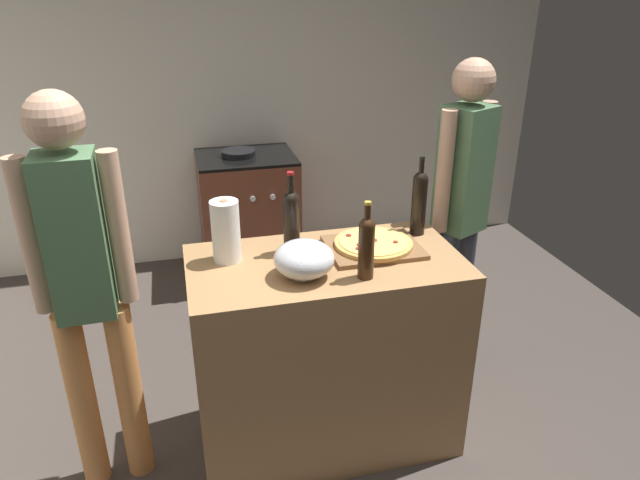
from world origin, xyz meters
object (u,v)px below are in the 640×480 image
Objects in this scene: mixing_bowl at (304,259)px; person_in_stripes at (84,280)px; wine_bottle_clear at (291,218)px; wine_bottle_dark at (419,200)px; person_in_red at (460,203)px; stove at (249,215)px; pizza at (373,243)px; paper_towel_roll at (226,231)px; wine_bottle_amber at (366,245)px.

person_in_stripes is at bearing 173.32° from mixing_bowl.
wine_bottle_dark reaches higher than wine_bottle_clear.
person_in_red is at bearing 15.40° from wine_bottle_clear.
stove is at bearing 64.70° from person_in_stripes.
person_in_red reaches higher than pizza.
paper_towel_roll is 0.74× the size of wine_bottle_clear.
wine_bottle_clear reaches higher than paper_towel_roll.
wine_bottle_clear is 1.12× the size of wine_bottle_amber.
wine_bottle_clear is at bearing 2.79° from paper_towel_roll.
wine_bottle_amber is (0.23, -0.07, 0.07)m from mixing_bowl.
person_in_red reaches higher than mixing_bowl.
pizza is at bearing 3.34° from person_in_stripes.
person_in_red is (0.93, 0.26, -0.11)m from wine_bottle_clear.
person_in_red is at bearing 29.31° from pizza.
wine_bottle_dark reaches higher than paper_towel_roll.
paper_towel_roll is 0.72× the size of wine_bottle_dark.
person_in_red is at bearing 39.00° from wine_bottle_amber.
paper_towel_roll is at bearing 174.99° from pizza.
mixing_bowl is at bearing -38.38° from paper_towel_roll.
mixing_bowl reaches higher than stove.
pizza is at bearing -5.01° from paper_towel_roll.
wine_bottle_amber is (-0.11, -0.24, 0.11)m from pizza.
wine_bottle_clear is at bearing -164.60° from person_in_red.
pizza is 0.20× the size of person_in_red.
person_in_red is (0.58, 0.32, 0.01)m from pizza.
paper_towel_roll is 1.24m from person_in_red.
mixing_bowl is at bearing -90.41° from stove.
mixing_bowl is 1.98m from stove.
person_in_stripes reaches higher than pizza.
pizza is 0.29m from wine_bottle_amber.
mixing_bowl is (-0.35, -0.17, 0.05)m from pizza.
paper_towel_roll is at bearing 150.50° from wine_bottle_amber.
mixing_bowl is 0.25m from wine_bottle_clear.
pizza is 1.84m from stove.
person_in_red reaches higher than wine_bottle_amber.
paper_towel_roll is 0.89m from wine_bottle_dark.
wine_bottle_clear is (-0.00, 0.24, 0.08)m from mixing_bowl.
person_in_stripes is (-0.56, -0.12, -0.09)m from paper_towel_roll.
wine_bottle_dark reaches higher than wine_bottle_amber.
pizza is at bearing 64.12° from wine_bottle_amber.
paper_towel_roll is at bearing -167.44° from person_in_red.
wine_bottle_clear is 0.98× the size of wine_bottle_dark.
stove is at bearing 89.51° from wine_bottle_clear.
stove is (0.29, 1.67, -0.62)m from paper_towel_roll.
person_in_red is at bearing 27.94° from mixing_bowl.
person_in_stripes reaches higher than wine_bottle_dark.
person_in_red reaches higher than wine_bottle_clear.
wine_bottle_dark reaches higher than pizza.
person_in_red is at bearing 12.58° from person_in_stripes.
paper_towel_roll is 0.59m from wine_bottle_amber.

